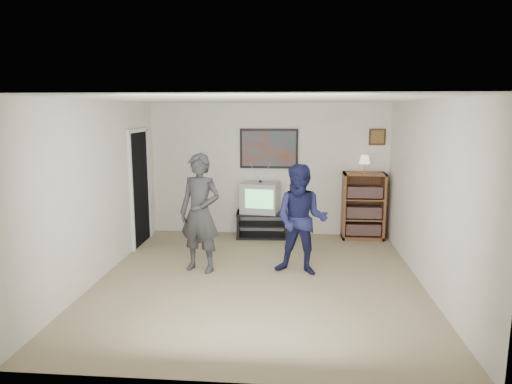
# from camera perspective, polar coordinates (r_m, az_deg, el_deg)

# --- Properties ---
(room_shell) EXTENTS (4.51, 5.00, 2.51)m
(room_shell) POSITION_cam_1_polar(r_m,az_deg,el_deg) (6.58, 0.60, 0.45)
(room_shell) COLOR #897B57
(room_shell) RESTS_ON ground
(media_stand) EXTENTS (0.99, 0.59, 0.48)m
(media_stand) POSITION_cam_1_polar(r_m,az_deg,el_deg) (8.63, 0.77, -4.06)
(media_stand) COLOR black
(media_stand) RESTS_ON room_shell
(crt_television) EXTENTS (0.74, 0.65, 0.56)m
(crt_television) POSITION_cam_1_polar(r_m,az_deg,el_deg) (8.52, 0.55, -0.66)
(crt_television) COLOR #A1A19C
(crt_television) RESTS_ON media_stand
(bookshelf) EXTENTS (0.75, 0.43, 1.24)m
(bookshelf) POSITION_cam_1_polar(r_m,az_deg,el_deg) (8.67, 13.24, -1.69)
(bookshelf) COLOR #543119
(bookshelf) RESTS_ON room_shell
(table_lamp) EXTENTS (0.20, 0.20, 0.32)m
(table_lamp) POSITION_cam_1_polar(r_m,az_deg,el_deg) (8.53, 13.42, 3.43)
(table_lamp) COLOR beige
(table_lamp) RESTS_ON bookshelf
(person_tall) EXTENTS (0.74, 0.59, 1.75)m
(person_tall) POSITION_cam_1_polar(r_m,az_deg,el_deg) (6.74, -7.01, -2.62)
(person_tall) COLOR #2C2D2F
(person_tall) RESTS_ON room_shell
(person_short) EXTENTS (0.90, 0.77, 1.61)m
(person_short) POSITION_cam_1_polar(r_m,az_deg,el_deg) (6.60, 5.68, -3.50)
(person_short) COLOR #171A41
(person_short) RESTS_ON room_shell
(controller_left) EXTENTS (0.05, 0.12, 0.03)m
(controller_left) POSITION_cam_1_polar(r_m,az_deg,el_deg) (6.91, -6.45, -0.38)
(controller_left) COLOR white
(controller_left) RESTS_ON person_tall
(controller_right) EXTENTS (0.06, 0.13, 0.04)m
(controller_right) POSITION_cam_1_polar(r_m,az_deg,el_deg) (6.80, 5.55, -0.65)
(controller_right) COLOR white
(controller_right) RESTS_ON person_short
(poster) EXTENTS (1.10, 0.03, 0.75)m
(poster) POSITION_cam_1_polar(r_m,az_deg,el_deg) (8.63, 1.62, 5.44)
(poster) COLOR black
(poster) RESTS_ON room_shell
(air_vent) EXTENTS (0.28, 0.02, 0.14)m
(air_vent) POSITION_cam_1_polar(r_m,az_deg,el_deg) (8.67, -2.03, 7.45)
(air_vent) COLOR white
(air_vent) RESTS_ON room_shell
(small_picture) EXTENTS (0.30, 0.03, 0.30)m
(small_picture) POSITION_cam_1_polar(r_m,az_deg,el_deg) (8.75, 14.92, 6.68)
(small_picture) COLOR black
(small_picture) RESTS_ON room_shell
(doorway) EXTENTS (0.03, 0.85, 2.00)m
(doorway) POSITION_cam_1_polar(r_m,az_deg,el_deg) (8.29, -14.36, 0.40)
(doorway) COLOR black
(doorway) RESTS_ON room_shell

